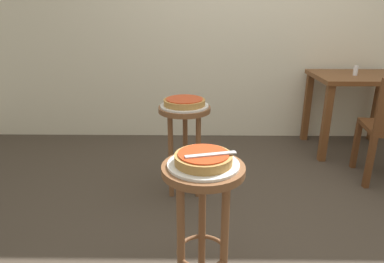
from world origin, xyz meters
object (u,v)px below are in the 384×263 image
at_px(pizza_foreground, 203,158).
at_px(pizza_middle, 184,102).
at_px(pizza_server_knife, 211,155).
at_px(condiment_shaker, 356,71).
at_px(serving_plate_foreground, 203,164).
at_px(stool_foreground, 203,202).
at_px(stool_middle, 185,131).
at_px(serving_plate_middle, 184,106).
at_px(dining_table, 357,90).

xyz_separation_m(pizza_foreground, pizza_middle, (-0.11, 0.94, 0.00)).
xyz_separation_m(pizza_middle, pizza_server_knife, (0.14, -0.96, 0.03)).
height_order(pizza_foreground, pizza_middle, same).
distance_m(pizza_foreground, condiment_shaker, 2.26).
distance_m(serving_plate_foreground, pizza_foreground, 0.03).
distance_m(stool_foreground, stool_middle, 0.95).
bearing_deg(serving_plate_middle, pizza_foreground, -83.14).
relative_size(serving_plate_foreground, pizza_server_knife, 1.41).
relative_size(stool_foreground, serving_plate_middle, 2.00).
bearing_deg(pizza_server_knife, pizza_middle, 84.18).
xyz_separation_m(serving_plate_foreground, dining_table, (1.46, 1.80, -0.07)).
xyz_separation_m(stool_foreground, pizza_middle, (-0.11, 0.94, 0.21)).
xyz_separation_m(stool_foreground, stool_middle, (-0.11, 0.94, 0.00)).
relative_size(dining_table, condiment_shaker, 9.38).
distance_m(serving_plate_foreground, pizza_middle, 0.95).
distance_m(stool_foreground, pizza_server_knife, 0.24).
distance_m(stool_middle, condiment_shaker, 1.76).
relative_size(pizza_middle, pizza_server_knife, 1.29).
distance_m(dining_table, pizza_server_knife, 2.32).
bearing_deg(pizza_server_knife, pizza_foreground, 132.02).
relative_size(pizza_foreground, condiment_shaker, 2.87).
bearing_deg(pizza_server_knife, condiment_shaker, 38.17).
bearing_deg(stool_foreground, condiment_shaker, 51.55).
height_order(serving_plate_middle, pizza_server_knife, pizza_server_knife).
bearing_deg(serving_plate_foreground, pizza_middle, 96.86).
bearing_deg(dining_table, stool_foreground, -129.10).
height_order(stool_middle, condiment_shaker, condiment_shaker).
height_order(serving_plate_foreground, stool_middle, serving_plate_foreground).
bearing_deg(condiment_shaker, stool_middle, -151.38).
bearing_deg(pizza_foreground, pizza_server_knife, -33.69).
xyz_separation_m(stool_foreground, dining_table, (1.46, 1.80, 0.11)).
bearing_deg(dining_table, serving_plate_middle, -151.39).
height_order(pizza_middle, condiment_shaker, condiment_shaker).
bearing_deg(dining_table, serving_plate_foreground, -129.10).
distance_m(serving_plate_middle, pizza_server_knife, 0.97).
xyz_separation_m(serving_plate_foreground, pizza_foreground, (0.00, 0.00, 0.03)).
height_order(pizza_foreground, serving_plate_middle, pizza_foreground).
relative_size(pizza_foreground, dining_table, 0.31).
height_order(stool_foreground, condiment_shaker, condiment_shaker).
relative_size(pizza_foreground, pizza_server_knife, 1.13).
bearing_deg(stool_foreground, dining_table, 50.90).
distance_m(serving_plate_middle, dining_table, 1.80).
bearing_deg(stool_foreground, serving_plate_middle, 96.86).
height_order(stool_foreground, dining_table, dining_table).
distance_m(dining_table, condiment_shaker, 0.19).
height_order(stool_middle, pizza_server_knife, pizza_server_knife).
height_order(serving_plate_middle, condiment_shaker, condiment_shaker).
distance_m(stool_foreground, dining_table, 2.33).
relative_size(stool_foreground, pizza_middle, 2.33).
xyz_separation_m(serving_plate_foreground, pizza_middle, (-0.11, 0.94, 0.03)).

